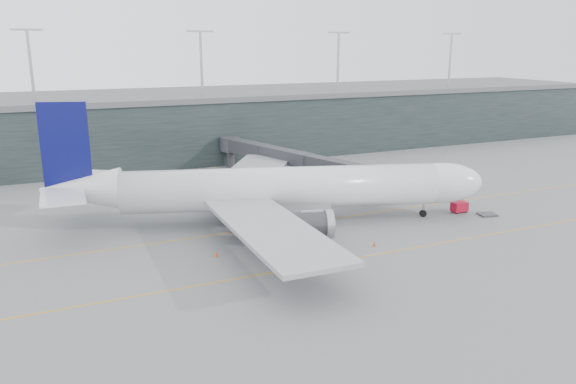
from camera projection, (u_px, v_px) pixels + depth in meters
name	position (u px, v px, depth m)	size (l,w,h in m)	color
ground	(260.00, 220.00, 87.07)	(320.00, 320.00, 0.00)	slate
taxiline_a	(270.00, 227.00, 83.54)	(160.00, 0.25, 0.02)	orange
taxiline_b	(319.00, 264.00, 69.43)	(160.00, 0.25, 0.02)	orange
taxiline_lead_main	(246.00, 188.00, 106.70)	(0.25, 60.00, 0.02)	orange
terminal	(172.00, 124.00, 136.30)	(240.00, 36.00, 29.00)	black
main_aircraft	(278.00, 189.00, 84.52)	(65.41, 60.18, 18.72)	silver
jet_bridge	(288.00, 155.00, 112.13)	(16.16, 44.76, 6.71)	#303035
gse_cart	(459.00, 207.00, 90.74)	(2.54, 1.63, 1.72)	#A80C22
baggage_dolly	(487.00, 214.00, 89.32)	(2.66, 2.13, 0.27)	#36353A
uld_a	(207.00, 201.00, 94.03)	(2.50, 2.27, 1.86)	#313135
uld_b	(227.00, 198.00, 96.28)	(2.20, 2.02, 1.62)	#313135
uld_c	(239.00, 196.00, 97.18)	(2.24, 2.01, 1.70)	#313135
cone_nose	(464.00, 202.00, 95.95)	(0.44, 0.44, 0.69)	#EC3F0D
cone_wing_stbd	(375.00, 244.00, 75.56)	(0.51, 0.51, 0.80)	#D1480B
cone_wing_port	(292.00, 194.00, 100.53)	(0.41, 0.41, 0.65)	red
cone_tail	(216.00, 254.00, 71.90)	(0.48, 0.48, 0.76)	#E7490C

